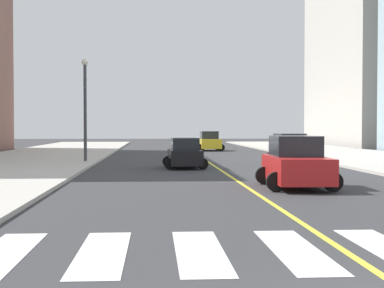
{
  "coord_description": "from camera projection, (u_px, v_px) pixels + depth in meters",
  "views": [
    {
      "loc": [
        -3.53,
        -6.71,
        2.31
      ],
      "look_at": [
        -1.12,
        30.91,
        1.22
      ],
      "focal_mm": 54.4,
      "sensor_mm": 36.0,
      "label": 1
    }
  ],
  "objects": [
    {
      "name": "crosswalk_paint",
      "position": [
        342.0,
        249.0,
        10.97
      ],
      "size": [
        13.5,
        4.0,
        0.01
      ],
      "color": "silver",
      "rests_on": "ground"
    },
    {
      "name": "lane_divider_paint",
      "position": [
        199.0,
        156.0,
        46.88
      ],
      "size": [
        0.16,
        80.0,
        0.01
      ],
      "primitive_type": "cube",
      "color": "yellow",
      "rests_on": "ground"
    },
    {
      "name": "car_red_nearest",
      "position": [
        296.0,
        163.0,
        22.2
      ],
      "size": [
        2.86,
        4.49,
        1.98
      ],
      "rotation": [
        0.0,
        0.0,
        3.11
      ],
      "color": "red",
      "rests_on": "ground"
    },
    {
      "name": "car_silver_second",
      "position": [
        290.0,
        149.0,
        37.05
      ],
      "size": [
        2.79,
        4.35,
        1.91
      ],
      "rotation": [
        0.0,
        0.0,
        3.19
      ],
      "color": "#B7B7BC",
      "rests_on": "ground"
    },
    {
      "name": "car_black_third",
      "position": [
        185.0,
        154.0,
        32.77
      ],
      "size": [
        2.47,
        3.89,
        1.72
      ],
      "rotation": [
        0.0,
        0.0,
        0.03
      ],
      "color": "black",
      "rests_on": "ground"
    },
    {
      "name": "car_yellow_fourth",
      "position": [
        209.0,
        142.0,
        57.22
      ],
      "size": [
        2.73,
        4.32,
        1.92
      ],
      "rotation": [
        0.0,
        0.0,
        3.16
      ],
      "color": "gold",
      "rests_on": "ground"
    },
    {
      "name": "street_lamp",
      "position": [
        85.0,
        100.0,
        37.13
      ],
      "size": [
        0.44,
        0.44,
        6.55
      ],
      "color": "#38383D",
      "rests_on": "sidewalk_kerb_west"
    }
  ]
}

